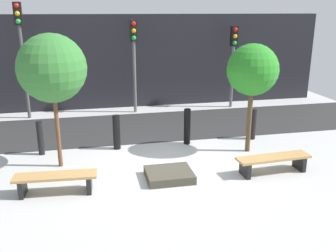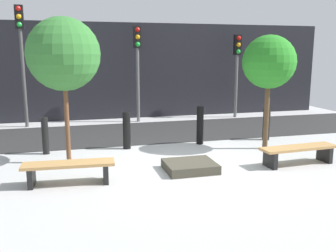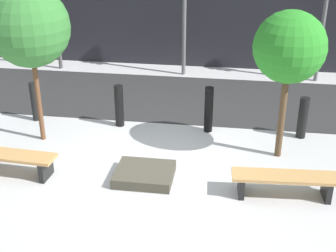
{
  "view_description": "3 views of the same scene",
  "coord_description": "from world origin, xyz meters",
  "px_view_note": "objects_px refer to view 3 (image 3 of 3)",
  "views": [
    {
      "loc": [
        -1.76,
        -8.54,
        3.9
      ],
      "look_at": [
        0.03,
        -0.21,
        1.24
      ],
      "focal_mm": 40.0,
      "sensor_mm": 36.0,
      "label": 1
    },
    {
      "loc": [
        -2.53,
        -8.08,
        2.58
      ],
      "look_at": [
        -0.48,
        -0.39,
        1.02
      ],
      "focal_mm": 40.0,
      "sensor_mm": 36.0,
      "label": 2
    },
    {
      "loc": [
        1.6,
        -8.08,
        4.77
      ],
      "look_at": [
        0.36,
        0.18,
        0.84
      ],
      "focal_mm": 50.0,
      "sensor_mm": 36.0,
      "label": 3
    }
  ],
  "objects_px": {
    "bench_right": "(284,181)",
    "planter_bed": "(144,174)",
    "tree_behind_left_bench": "(29,27)",
    "tree_behind_right_bench": "(290,48)",
    "bollard_right": "(303,118)",
    "bench_left": "(11,159)",
    "bollard_far_left": "(34,102)",
    "bollard_left": "(119,106)",
    "traffic_light_mid_east": "(326,4)",
    "bollard_center": "(209,110)"
  },
  "relations": [
    {
      "from": "planter_bed",
      "to": "tree_behind_right_bench",
      "type": "height_order",
      "value": "tree_behind_right_bench"
    },
    {
      "from": "bollard_right",
      "to": "bollard_center",
      "type": "bearing_deg",
      "value": 180.0
    },
    {
      "from": "traffic_light_mid_east",
      "to": "bench_left",
      "type": "bearing_deg",
      "value": -135.6
    },
    {
      "from": "planter_bed",
      "to": "bollard_center",
      "type": "xyz_separation_m",
      "value": [
        1.06,
        2.31,
        0.44
      ]
    },
    {
      "from": "bench_left",
      "to": "tree_behind_right_bench",
      "type": "xyz_separation_m",
      "value": [
        5.2,
        1.54,
        2.01
      ]
    },
    {
      "from": "tree_behind_left_bench",
      "to": "tree_behind_right_bench",
      "type": "height_order",
      "value": "tree_behind_left_bench"
    },
    {
      "from": "tree_behind_left_bench",
      "to": "bench_left",
      "type": "bearing_deg",
      "value": -90.0
    },
    {
      "from": "bench_right",
      "to": "bollard_left",
      "type": "bearing_deg",
      "value": 141.88
    },
    {
      "from": "tree_behind_left_bench",
      "to": "bollard_right",
      "type": "xyz_separation_m",
      "value": [
        5.77,
        0.96,
        -2.07
      ]
    },
    {
      "from": "bench_left",
      "to": "traffic_light_mid_east",
      "type": "distance_m",
      "value": 9.46
    },
    {
      "from": "planter_bed",
      "to": "tree_behind_right_bench",
      "type": "distance_m",
      "value": 3.68
    },
    {
      "from": "bollard_center",
      "to": "bollard_right",
      "type": "distance_m",
      "value": 2.11
    },
    {
      "from": "tree_behind_left_bench",
      "to": "bollard_far_left",
      "type": "distance_m",
      "value": 2.34
    },
    {
      "from": "tree_behind_right_bench",
      "to": "bollard_far_left",
      "type": "relative_size",
      "value": 3.16
    },
    {
      "from": "bench_left",
      "to": "bollard_left",
      "type": "distance_m",
      "value": 2.95
    },
    {
      "from": "bench_left",
      "to": "bollard_center",
      "type": "distance_m",
      "value": 4.44
    },
    {
      "from": "bench_left",
      "to": "tree_behind_left_bench",
      "type": "distance_m",
      "value": 2.7
    },
    {
      "from": "bollard_center",
      "to": "traffic_light_mid_east",
      "type": "bearing_deg",
      "value": 53.33
    },
    {
      "from": "traffic_light_mid_east",
      "to": "bollard_far_left",
      "type": "bearing_deg",
      "value": -151.06
    },
    {
      "from": "bollard_far_left",
      "to": "traffic_light_mid_east",
      "type": "relative_size",
      "value": 0.29
    },
    {
      "from": "bench_right",
      "to": "bollard_right",
      "type": "distance_m",
      "value": 2.57
    },
    {
      "from": "planter_bed",
      "to": "tree_behind_right_bench",
      "type": "relative_size",
      "value": 0.36
    },
    {
      "from": "bench_left",
      "to": "traffic_light_mid_east",
      "type": "xyz_separation_m",
      "value": [
        6.61,
        6.48,
        1.96
      ]
    },
    {
      "from": "tree_behind_right_bench",
      "to": "bollard_right",
      "type": "xyz_separation_m",
      "value": [
        0.57,
        0.96,
        -1.85
      ]
    },
    {
      "from": "bench_right",
      "to": "bench_left",
      "type": "bearing_deg",
      "value": 176.3
    },
    {
      "from": "bench_right",
      "to": "planter_bed",
      "type": "bearing_deg",
      "value": 171.9
    },
    {
      "from": "bench_right",
      "to": "bollard_right",
      "type": "relative_size",
      "value": 2.0
    },
    {
      "from": "bollard_left",
      "to": "traffic_light_mid_east",
      "type": "distance_m",
      "value": 6.68
    },
    {
      "from": "bench_right",
      "to": "bollard_far_left",
      "type": "xyz_separation_m",
      "value": [
        -5.77,
        2.51,
        0.17
      ]
    },
    {
      "from": "tree_behind_right_bench",
      "to": "bollard_left",
      "type": "xyz_separation_m",
      "value": [
        -3.66,
        0.96,
        -1.82
      ]
    },
    {
      "from": "tree_behind_right_bench",
      "to": "bollard_left",
      "type": "height_order",
      "value": "tree_behind_right_bench"
    },
    {
      "from": "bollard_right",
      "to": "bench_right",
      "type": "bearing_deg",
      "value": -102.79
    },
    {
      "from": "tree_behind_left_bench",
      "to": "bollard_far_left",
      "type": "bearing_deg",
      "value": 120.56
    },
    {
      "from": "bollard_far_left",
      "to": "traffic_light_mid_east",
      "type": "height_order",
      "value": "traffic_light_mid_east"
    },
    {
      "from": "tree_behind_left_bench",
      "to": "planter_bed",
      "type": "bearing_deg",
      "value": -27.3
    },
    {
      "from": "bench_left",
      "to": "bollard_center",
      "type": "relative_size",
      "value": 1.68
    },
    {
      "from": "tree_behind_left_bench",
      "to": "tree_behind_right_bench",
      "type": "distance_m",
      "value": 5.21
    },
    {
      "from": "bollard_far_left",
      "to": "traffic_light_mid_east",
      "type": "xyz_separation_m",
      "value": [
        7.18,
        3.97,
        1.8
      ]
    },
    {
      "from": "traffic_light_mid_east",
      "to": "tree_behind_left_bench",
      "type": "bearing_deg",
      "value": -143.27
    },
    {
      "from": "bench_left",
      "to": "bollard_right",
      "type": "relative_size",
      "value": 1.91
    },
    {
      "from": "planter_bed",
      "to": "bollard_far_left",
      "type": "height_order",
      "value": "bollard_far_left"
    },
    {
      "from": "planter_bed",
      "to": "bollard_far_left",
      "type": "xyz_separation_m",
      "value": [
        -3.17,
        2.31,
        0.38
      ]
    },
    {
      "from": "bench_left",
      "to": "planter_bed",
      "type": "bearing_deg",
      "value": 8.1
    },
    {
      "from": "tree_behind_right_bench",
      "to": "bollard_center",
      "type": "bearing_deg",
      "value": 148.04
    },
    {
      "from": "bollard_left",
      "to": "bollard_far_left",
      "type": "bearing_deg",
      "value": 180.0
    },
    {
      "from": "tree_behind_left_bench",
      "to": "traffic_light_mid_east",
      "type": "height_order",
      "value": "tree_behind_left_bench"
    },
    {
      "from": "planter_bed",
      "to": "tree_behind_left_bench",
      "type": "xyz_separation_m",
      "value": [
        -2.6,
        1.34,
        2.44
      ]
    },
    {
      "from": "tree_behind_left_bench",
      "to": "bollard_center",
      "type": "relative_size",
      "value": 3.12
    },
    {
      "from": "bench_right",
      "to": "tree_behind_left_bench",
      "type": "xyz_separation_m",
      "value": [
        -5.2,
        1.54,
        2.22
      ]
    },
    {
      "from": "bench_right",
      "to": "planter_bed",
      "type": "xyz_separation_m",
      "value": [
        -2.6,
        0.2,
        -0.22
      ]
    }
  ]
}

